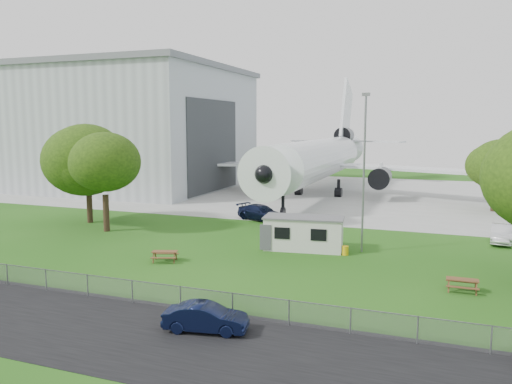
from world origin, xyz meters
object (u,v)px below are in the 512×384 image
(airliner, at_px, (320,157))
(hangar, at_px, (104,127))
(site_cabin, at_px, (304,233))
(picnic_east, at_px, (462,291))
(car_centre_sedan, at_px, (206,318))
(picnic_west, at_px, (165,261))

(airliner, bearing_deg, hangar, 179.78)
(site_cabin, relative_size, picnic_east, 3.83)
(hangar, bearing_deg, picnic_east, -34.95)
(site_cabin, height_order, car_centre_sedan, site_cabin)
(picnic_west, bearing_deg, site_cabin, 19.94)
(hangar, bearing_deg, picnic_west, -48.41)
(hangar, bearing_deg, airliner, -0.22)
(hangar, height_order, airliner, hangar)
(picnic_west, distance_m, car_centre_sedan, 12.93)
(airliner, distance_m, picnic_west, 37.85)
(picnic_west, height_order, picnic_east, same)
(picnic_east, bearing_deg, hangar, 144.86)
(picnic_west, distance_m, picnic_east, 19.83)
(site_cabin, bearing_deg, picnic_west, -140.93)
(airliner, relative_size, picnic_west, 26.52)
(site_cabin, bearing_deg, hangar, 143.73)
(site_cabin, distance_m, picnic_east, 13.14)
(picnic_west, bearing_deg, picnic_east, -17.98)
(picnic_east, xyz_separation_m, car_centre_sedan, (-11.67, -10.42, 0.66))
(hangar, height_order, car_centre_sedan, hangar)
(airliner, bearing_deg, picnic_east, -65.12)
(hangar, distance_m, car_centre_sedan, 63.68)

